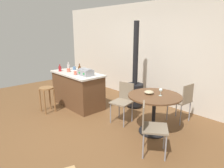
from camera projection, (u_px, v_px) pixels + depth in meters
name	position (u px, v px, depth m)	size (l,w,h in m)	color
ground_plane	(86.00, 127.00, 4.25)	(8.80, 8.80, 0.00)	brown
back_wall	(157.00, 54.00, 5.46)	(8.00, 0.10, 2.70)	beige
kitchen_island	(78.00, 89.00, 5.35)	(1.52, 0.74, 0.90)	brown
wooden_stool	(47.00, 94.00, 4.94)	(0.34, 0.34, 0.63)	olive
dining_table	(154.00, 104.00, 3.90)	(1.01, 1.01, 0.77)	black
folding_chair_near	(182.00, 99.00, 4.37)	(0.43, 0.43, 0.87)	#7F705B
folding_chair_far	(123.00, 99.00, 4.40)	(0.47, 0.47, 0.86)	#7F705B
folding_chair_left	(151.00, 125.00, 3.22)	(0.56, 0.56, 0.86)	#7F705B
wood_stove	(135.00, 88.00, 5.25)	(0.44, 0.45, 2.18)	black
toolbox	(86.00, 72.00, 4.90)	(0.37, 0.26, 0.17)	gray
bottle_0	(60.00, 69.00, 5.41)	(0.08, 0.08, 0.18)	maroon
bottle_1	(80.00, 70.00, 5.07)	(0.07, 0.07, 0.26)	#603314
bottle_2	(68.00, 67.00, 5.59)	(0.08, 0.08, 0.22)	#B7B2AD
cup_0	(81.00, 70.00, 5.26)	(0.11, 0.07, 0.11)	#383838
cup_1	(74.00, 68.00, 5.63)	(0.12, 0.09, 0.08)	#4C7099
cup_2	(75.00, 73.00, 4.98)	(0.11, 0.07, 0.09)	#DB6651
cup_3	(69.00, 70.00, 5.33)	(0.13, 0.09, 0.09)	#DB6651
wine_glass	(161.00, 90.00, 3.81)	(0.07, 0.07, 0.14)	silver
serving_bowl	(149.00, 92.00, 3.93)	(0.18, 0.18, 0.07)	tan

